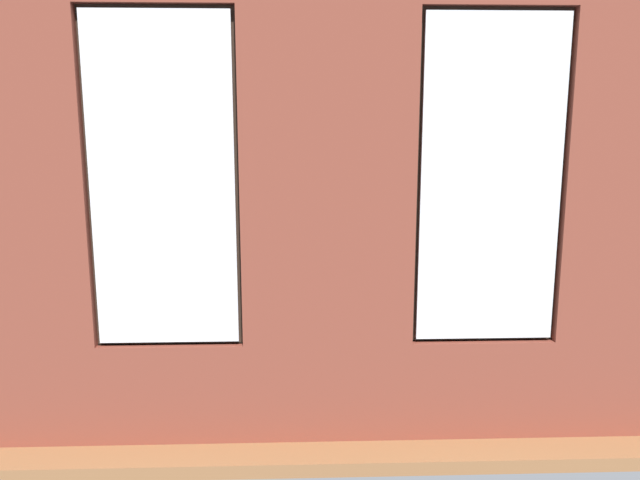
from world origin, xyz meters
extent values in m
cube|color=#99663D|center=(0.00, 0.00, -0.05)|extent=(6.58, 5.56, 0.10)
cube|color=brown|center=(0.00, 2.40, 1.70)|extent=(1.18, 0.16, 3.40)
cube|color=brown|center=(-1.10, 2.40, 0.36)|extent=(1.02, 0.16, 0.73)
cube|color=white|center=(-1.10, 2.44, 1.86)|extent=(0.96, 0.03, 2.20)
cube|color=#38281E|center=(-1.10, 2.38, 1.86)|extent=(1.02, 0.04, 2.26)
cube|color=brown|center=(1.10, 2.40, 0.36)|extent=(1.02, 0.16, 0.73)
cube|color=white|center=(1.10, 2.44, 1.86)|extent=(0.96, 0.03, 2.20)
cube|color=#38281E|center=(1.10, 2.38, 1.86)|extent=(1.02, 0.04, 2.26)
cube|color=tan|center=(0.00, 2.30, 0.70)|extent=(3.41, 0.24, 0.06)
cube|color=black|center=(0.00, 2.31, 2.15)|extent=(0.44, 0.03, 0.62)
cube|color=orange|center=(0.00, 2.29, 2.15)|extent=(0.38, 0.01, 0.56)
cube|color=white|center=(2.94, 0.20, 1.70)|extent=(0.10, 4.56, 3.40)
cube|color=black|center=(0.86, 1.70, 0.21)|extent=(2.02, 0.85, 0.42)
cube|color=black|center=(0.86, 2.02, 0.61)|extent=(2.02, 0.24, 0.38)
cube|color=black|center=(-0.04, 1.70, 0.52)|extent=(0.22, 0.85, 0.24)
cube|color=black|center=(1.76, 1.70, 0.52)|extent=(0.22, 0.85, 0.24)
cube|color=#232326|center=(0.46, 1.66, 0.48)|extent=(0.73, 0.65, 0.12)
cube|color=#232326|center=(1.25, 1.66, 0.48)|extent=(0.73, 0.65, 0.12)
cube|color=black|center=(-2.24, 0.65, 0.21)|extent=(0.95, 1.92, 0.42)
cube|color=black|center=(-2.56, 0.63, 0.61)|extent=(0.34, 1.89, 0.38)
cube|color=black|center=(-2.19, -0.18, 0.52)|extent=(0.86, 0.27, 0.24)
cube|color=black|center=(-2.29, 1.47, 0.52)|extent=(0.86, 0.27, 0.24)
cube|color=#232326|center=(-2.18, 0.29, 0.48)|extent=(0.68, 0.70, 0.12)
cube|color=#232326|center=(-2.22, 1.01, 0.48)|extent=(0.68, 0.70, 0.12)
cube|color=#A87547|center=(-0.06, 0.23, 0.38)|extent=(1.57, 0.79, 0.04)
cube|color=#A87547|center=(-0.79, -0.10, 0.18)|extent=(0.07, 0.07, 0.36)
cube|color=#A87547|center=(0.66, -0.10, 0.18)|extent=(0.07, 0.07, 0.36)
cube|color=#A87547|center=(-0.79, 0.57, 0.18)|extent=(0.07, 0.07, 0.36)
cube|color=#A87547|center=(0.66, 0.57, 0.18)|extent=(0.07, 0.07, 0.36)
cylinder|color=silver|center=(-0.18, 0.35, 0.45)|extent=(0.07, 0.07, 0.09)
cylinder|color=gray|center=(0.41, 0.35, 0.46)|extent=(0.15, 0.15, 0.11)
sphere|color=#286B2D|center=(0.41, 0.35, 0.60)|extent=(0.18, 0.18, 0.18)
cube|color=#59595B|center=(0.13, 0.14, 0.41)|extent=(0.17, 0.13, 0.02)
cube|color=black|center=(2.64, 0.28, 0.24)|extent=(1.21, 0.42, 0.47)
cube|color=black|center=(2.64, 0.28, 0.50)|extent=(0.41, 0.20, 0.05)
cube|color=black|center=(2.64, 0.28, 0.55)|extent=(0.06, 0.04, 0.06)
cube|color=black|center=(2.64, 0.28, 0.86)|extent=(0.93, 0.04, 0.56)
cube|color=black|center=(2.64, 0.25, 0.86)|extent=(0.88, 0.01, 0.51)
cylinder|color=olive|center=(0.13, -1.43, 0.14)|extent=(0.50, 0.50, 0.28)
ellipsoid|color=white|center=(0.13, -1.43, 0.47)|extent=(1.10, 1.10, 0.44)
ellipsoid|color=navy|center=(0.22, -1.43, 0.58)|extent=(0.44, 0.44, 0.18)
cylinder|color=#9E5638|center=(-1.01, -0.92, 0.07)|extent=(0.15, 0.15, 0.14)
cylinder|color=brown|center=(-1.01, -0.92, 0.17)|extent=(0.02, 0.02, 0.06)
ellipsoid|color=#286B2D|center=(-1.01, -0.92, 0.29)|extent=(0.26, 0.26, 0.18)
cylinder|color=beige|center=(-0.60, 1.70, 0.19)|extent=(0.40, 0.40, 0.39)
cylinder|color=brown|center=(-0.60, 1.70, 0.64)|extent=(0.07, 0.07, 0.50)
cone|color=#337F38|center=(-0.41, 1.67, 1.10)|extent=(0.51, 0.22, 0.53)
cone|color=#337F38|center=(-0.51, 1.90, 1.07)|extent=(0.36, 0.56, 0.47)
cone|color=#337F38|center=(-0.77, 1.81, 1.09)|extent=(0.52, 0.41, 0.51)
cone|color=#337F38|center=(-0.80, 1.60, 1.07)|extent=(0.55, 0.39, 0.48)
cone|color=#337F38|center=(-0.51, 1.50, 1.07)|extent=(0.37, 0.56, 0.48)
cylinder|color=#9E5638|center=(-1.89, -0.74, 0.11)|extent=(0.18, 0.18, 0.21)
cylinder|color=brown|center=(-1.89, -0.74, 0.29)|extent=(0.03, 0.03, 0.16)
ellipsoid|color=#3D8E42|center=(-1.89, -0.74, 0.48)|extent=(0.31, 0.31, 0.21)
cylinder|color=brown|center=(2.34, -1.73, 0.17)|extent=(0.37, 0.37, 0.34)
cylinder|color=brown|center=(2.34, -1.73, 0.46)|extent=(0.07, 0.07, 0.25)
cone|color=#3D8E42|center=(2.56, -1.70, 0.78)|extent=(0.58, 0.24, 0.53)
cone|color=#3D8E42|center=(2.45, -1.57, 0.81)|extent=(0.44, 0.52, 0.57)
cone|color=#3D8E42|center=(2.26, -1.58, 0.83)|extent=(0.38, 0.51, 0.59)
cone|color=#3D8E42|center=(2.14, -1.72, 0.80)|extent=(0.55, 0.21, 0.55)
cone|color=#3D8E42|center=(2.25, -1.93, 0.78)|extent=(0.38, 0.58, 0.53)
cone|color=#3D8E42|center=(2.42, -1.88, 0.83)|extent=(0.38, 0.50, 0.59)
cylinder|color=gray|center=(2.09, 1.33, 0.15)|extent=(0.30, 0.30, 0.31)
cylinder|color=brown|center=(2.09, 1.33, 0.52)|extent=(0.05, 0.05, 0.42)
cone|color=#286B2D|center=(2.24, 1.34, 0.95)|extent=(0.46, 0.21, 0.54)
cone|color=#286B2D|center=(2.18, 1.49, 0.92)|extent=(0.38, 0.51, 0.51)
cone|color=#286B2D|center=(1.95, 1.41, 0.94)|extent=(0.48, 0.39, 0.53)
cone|color=#286B2D|center=(1.93, 1.20, 0.89)|extent=(0.52, 0.47, 0.47)
cone|color=#286B2D|center=(2.16, 1.12, 0.89)|extent=(0.33, 0.56, 0.46)
camera|label=1|loc=(0.21, 6.59, 2.26)|focal=35.00mm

